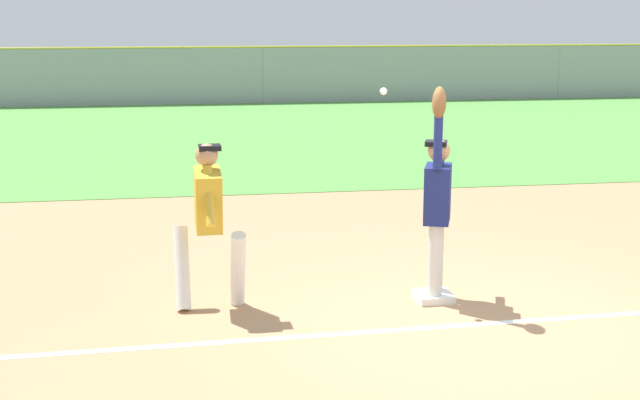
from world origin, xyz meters
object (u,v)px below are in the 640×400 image
parked_car_silver (342,76)px  parked_car_tan (493,73)px  parked_car_green (202,77)px  fielder (437,197)px  parked_car_red (52,79)px  first_base (433,296)px  runner (209,214)px  baseball (383,91)px

parked_car_silver → parked_car_tan: (6.16, 0.34, 0.00)m
parked_car_green → fielder: bearing=-87.8°
parked_car_red → parked_car_tan: bearing=-2.4°
first_base → parked_car_silver: parked_car_silver is taller
parked_car_tan → runner: bearing=-119.3°
first_base → parked_car_silver: size_ratio=0.09×
parked_car_red → parked_car_tan: size_ratio=1.00×
first_base → parked_car_green: 24.34m
first_base → parked_car_silver: (3.44, 23.81, 0.63)m
parked_car_red → first_base: bearing=-76.3°
fielder → parked_car_tan: (9.59, 24.14, -0.45)m
fielder → baseball: size_ratio=30.81×
first_base → runner: (-2.35, 0.13, 0.96)m
first_base → fielder: size_ratio=0.17×
parked_car_green → parked_car_silver: same height
runner → baseball: baseball is taller
first_base → baseball: bearing=162.9°
parked_car_tan → baseball: bearing=-115.7°
parked_car_silver → parked_car_tan: size_ratio=0.99×
runner → baseball: size_ratio=23.24×
parked_car_green → parked_car_red: bearing=-178.9°
first_base → parked_car_tan: parked_car_tan is taller
first_base → parked_car_green: (-1.85, 24.26, 0.63)m
runner → baseball: 2.18m
parked_car_green → parked_car_tan: size_ratio=1.00×
parked_car_silver → baseball: bearing=-101.2°
runner → baseball: (1.81, 0.04, 1.21)m
parked_car_green → parked_car_tan: bearing=-2.7°
parked_car_red → parked_car_tan: (16.84, 0.20, 0.00)m
parked_car_silver → first_base: bearing=-99.9°
first_base → parked_car_silver: 24.07m
fielder → parked_car_tan: 25.98m
runner → parked_car_red: 24.32m
parked_car_green → baseball: bearing=-89.1°
runner → parked_car_silver: runner is taller
baseball → parked_car_green: baseball is taller
first_base → parked_car_red: bearing=106.8°
baseball → parked_car_tan: (10.15, 23.99, -1.53)m
first_base → runner: 2.54m
parked_car_silver → parked_car_tan: 6.17m
runner → parked_car_silver: bearing=74.4°
parked_car_silver → parked_car_tan: bearing=1.5°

